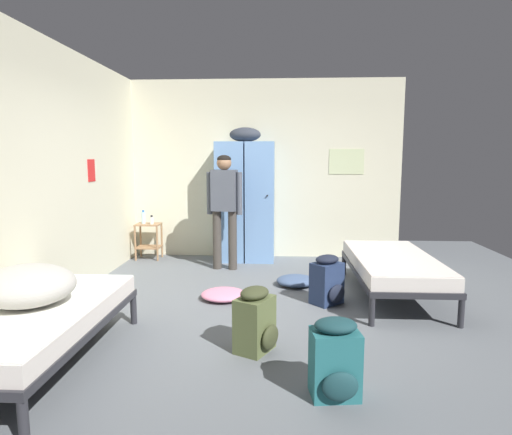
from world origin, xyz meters
TOP-DOWN VIEW (x-y plane):
  - ground_plane at (0.00, 0.00)m, footprint 7.98×7.98m
  - room_backdrop at (-1.15, 1.18)m, footprint 4.37×5.05m
  - locker_bank at (-0.27, 2.21)m, footprint 0.90×0.55m
  - shelf_unit at (-1.82, 2.20)m, footprint 0.38×0.30m
  - bed_right at (1.57, 0.46)m, footprint 0.90×1.90m
  - bed_left_front at (-1.57, -1.45)m, footprint 0.90×1.90m
  - bedding_heap at (-1.66, -1.42)m, footprint 0.72×0.66m
  - person_traveler at (-0.53, 1.63)m, footprint 0.52×0.25m
  - water_bottle at (-1.90, 2.22)m, footprint 0.06×0.06m
  - lotion_bottle at (-1.75, 2.16)m, footprint 0.06×0.06m
  - backpack_teal at (0.64, -1.75)m, footprint 0.35×0.36m
  - backpack_olive at (0.07, -1.07)m, footprint 0.41×0.39m
  - backpack_navy at (0.80, 0.17)m, footprint 0.41×0.42m
  - clothes_pile_denim at (0.48, 0.84)m, footprint 0.50×0.44m
  - clothes_pile_pink at (-0.38, 0.26)m, footprint 0.51×0.49m

SIDE VIEW (x-z plane):
  - ground_plane at x=0.00m, z-range 0.00..0.00m
  - clothes_pile_pink at x=-0.38m, z-range 0.00..0.11m
  - clothes_pile_denim at x=0.48m, z-range 0.00..0.13m
  - backpack_teal at x=0.64m, z-range -0.02..0.53m
  - backpack_olive at x=0.07m, z-range -0.02..0.53m
  - backpack_navy at x=0.80m, z-range -0.02..0.53m
  - shelf_unit at x=-1.82m, z-range 0.06..0.63m
  - bed_right at x=1.57m, z-range 0.14..0.63m
  - bed_left_front at x=-1.57m, z-range 0.14..0.63m
  - lotion_bottle at x=-1.75m, z-range 0.56..0.70m
  - bedding_heap at x=-1.66m, z-range 0.49..0.80m
  - water_bottle at x=-1.90m, z-range 0.56..0.78m
  - locker_bank at x=-0.27m, z-range -0.07..2.00m
  - person_traveler at x=-0.53m, z-range 0.17..1.82m
  - room_backdrop at x=-1.15m, z-range 0.00..2.84m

